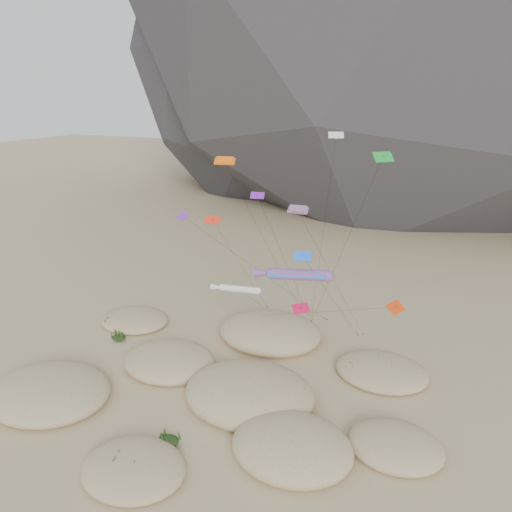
% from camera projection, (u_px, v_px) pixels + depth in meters
% --- Properties ---
extents(ground, '(500.00, 500.00, 0.00)m').
position_uv_depth(ground, '(222.00, 412.00, 52.81)').
color(ground, '#CCB789').
rests_on(ground, ground).
extents(dunes, '(48.51, 38.44, 4.21)m').
position_uv_depth(dunes, '(221.00, 380.00, 57.09)').
color(dunes, '#CCB789').
rests_on(dunes, ground).
extents(dune_grass, '(43.04, 29.83, 1.58)m').
position_uv_depth(dune_grass, '(227.00, 384.00, 56.26)').
color(dune_grass, black).
rests_on(dune_grass, ground).
extents(kite_stakes, '(18.80, 6.36, 0.30)m').
position_uv_depth(kite_stakes, '(304.00, 323.00, 72.32)').
color(kite_stakes, '#3F2D1E').
rests_on(kite_stakes, ground).
extents(rainbow_tube_kite, '(8.96, 16.10, 14.52)m').
position_uv_depth(rainbow_tube_kite, '(295.00, 275.00, 53.51)').
color(rainbow_tube_kite, '#E61844').
rests_on(rainbow_tube_kite, ground).
extents(white_tube_kite, '(6.86, 13.19, 9.56)m').
position_uv_depth(white_tube_kite, '(237.00, 289.00, 61.81)').
color(white_tube_kite, silver).
rests_on(white_tube_kite, ground).
extents(orange_parafoil, '(9.52, 9.91, 24.48)m').
position_uv_depth(orange_parafoil, '(226.00, 163.00, 61.76)').
color(orange_parafoil, '#EF600C').
rests_on(orange_parafoil, ground).
extents(multi_parafoil, '(6.23, 14.80, 20.54)m').
position_uv_depth(multi_parafoil, '(299.00, 212.00, 53.96)').
color(multi_parafoil, '#FF1A1C').
rests_on(multi_parafoil, ground).
extents(delta_kites, '(28.83, 20.25, 27.90)m').
position_uv_depth(delta_kites, '(296.00, 234.00, 55.42)').
color(delta_kites, purple).
rests_on(delta_kites, ground).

